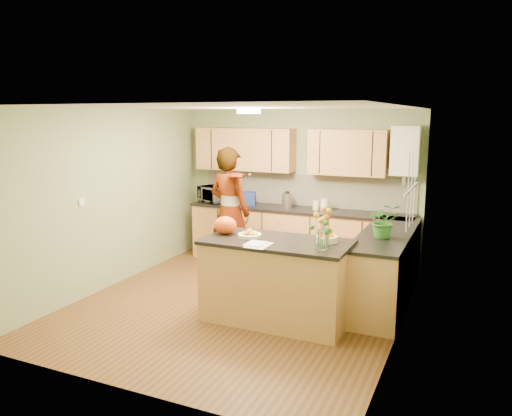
% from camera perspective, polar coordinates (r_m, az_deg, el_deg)
% --- Properties ---
extents(floor, '(4.50, 4.50, 0.00)m').
position_cam_1_polar(floor, '(6.58, -1.90, -10.94)').
color(floor, '#563418').
rests_on(floor, ground).
extents(ceiling, '(4.00, 4.50, 0.02)m').
position_cam_1_polar(ceiling, '(6.12, -2.04, 11.40)').
color(ceiling, silver).
rests_on(ceiling, wall_back).
extents(wall_back, '(4.00, 0.02, 2.50)m').
position_cam_1_polar(wall_back, '(8.28, 4.90, 2.46)').
color(wall_back, '#8CA173').
rests_on(wall_back, floor).
extents(wall_front, '(4.00, 0.02, 2.50)m').
position_cam_1_polar(wall_front, '(4.38, -15.09, -5.16)').
color(wall_front, '#8CA173').
rests_on(wall_front, floor).
extents(wall_left, '(0.02, 4.50, 2.50)m').
position_cam_1_polar(wall_left, '(7.32, -16.17, 1.02)').
color(wall_left, '#8CA173').
rests_on(wall_left, floor).
extents(wall_right, '(0.02, 4.50, 2.50)m').
position_cam_1_polar(wall_right, '(5.66, 16.55, -1.70)').
color(wall_right, '#8CA173').
rests_on(wall_right, floor).
extents(back_counter, '(3.64, 0.62, 0.94)m').
position_cam_1_polar(back_counter, '(8.12, 4.78, -3.31)').
color(back_counter, '#BF7E4C').
rests_on(back_counter, floor).
extents(right_counter, '(0.62, 2.24, 0.94)m').
position_cam_1_polar(right_counter, '(6.71, 14.65, -6.59)').
color(right_counter, '#BF7E4C').
rests_on(right_counter, floor).
extents(splashback, '(3.60, 0.02, 0.52)m').
position_cam_1_polar(splashback, '(8.24, 5.52, 2.06)').
color(splashback, white).
rests_on(splashback, back_counter).
extents(upper_cabinets, '(3.20, 0.34, 0.70)m').
position_cam_1_polar(upper_cabinets, '(8.12, 3.39, 6.58)').
color(upper_cabinets, '#BF7E4C').
rests_on(upper_cabinets, wall_back).
extents(boiler, '(0.40, 0.30, 0.86)m').
position_cam_1_polar(boiler, '(7.67, 16.72, 6.27)').
color(boiler, white).
rests_on(boiler, wall_back).
extents(window_right, '(0.01, 1.30, 1.05)m').
position_cam_1_polar(window_right, '(6.19, 17.39, 2.10)').
color(window_right, white).
rests_on(window_right, wall_right).
extents(light_switch, '(0.02, 0.09, 0.09)m').
position_cam_1_polar(light_switch, '(6.86, -19.32, 0.65)').
color(light_switch, white).
rests_on(light_switch, wall_left).
extents(ceiling_lamp, '(0.30, 0.30, 0.07)m').
position_cam_1_polar(ceiling_lamp, '(6.39, -0.83, 11.02)').
color(ceiling_lamp, '#FFEABF').
rests_on(ceiling_lamp, ceiling).
extents(peninsula_island, '(1.71, 0.87, 0.98)m').
position_cam_1_polar(peninsula_island, '(5.95, 2.37, -8.26)').
color(peninsula_island, '#BF7E4C').
rests_on(peninsula_island, floor).
extents(fruit_dish, '(0.28, 0.28, 0.10)m').
position_cam_1_polar(fruit_dish, '(5.93, -0.73, -2.99)').
color(fruit_dish, '#FBEDC9').
rests_on(fruit_dish, peninsula_island).
extents(orange_bowl, '(0.25, 0.25, 0.14)m').
position_cam_1_polar(orange_bowl, '(5.76, 8.06, -3.29)').
color(orange_bowl, '#FBEDC9').
rests_on(orange_bowl, peninsula_island).
extents(flower_vase, '(0.26, 0.26, 0.49)m').
position_cam_1_polar(flower_vase, '(5.38, 7.66, -1.41)').
color(flower_vase, silver).
rests_on(flower_vase, peninsula_island).
extents(orange_bag, '(0.31, 0.27, 0.21)m').
position_cam_1_polar(orange_bag, '(6.11, -3.52, -1.96)').
color(orange_bag, '#F34F14').
rests_on(orange_bag, peninsula_island).
extents(papers, '(0.24, 0.33, 0.01)m').
position_cam_1_polar(papers, '(5.58, 0.30, -4.23)').
color(papers, white).
rests_on(papers, peninsula_island).
extents(violinist, '(0.80, 0.62, 1.95)m').
position_cam_1_polar(violinist, '(7.54, -3.03, -0.43)').
color(violinist, tan).
rests_on(violinist, floor).
extents(violin, '(0.63, 0.54, 0.16)m').
position_cam_1_polar(violin, '(7.16, -2.46, 3.75)').
color(violin, '#540905').
rests_on(violin, violinist).
extents(microwave, '(0.57, 0.49, 0.27)m').
position_cam_1_polar(microwave, '(8.61, -4.95, 1.59)').
color(microwave, white).
rests_on(microwave, back_counter).
extents(blue_box, '(0.32, 0.27, 0.22)m').
position_cam_1_polar(blue_box, '(8.32, -1.00, 1.13)').
color(blue_box, navy).
rests_on(blue_box, back_counter).
extents(kettle, '(0.16, 0.16, 0.31)m').
position_cam_1_polar(kettle, '(8.09, 3.57, 0.97)').
color(kettle, '#AFAFB3').
rests_on(kettle, back_counter).
extents(jar_cream, '(0.10, 0.10, 0.15)m').
position_cam_1_polar(jar_cream, '(7.92, 6.87, 0.33)').
color(jar_cream, '#FBEDC9').
rests_on(jar_cream, back_counter).
extents(jar_white, '(0.14, 0.14, 0.19)m').
position_cam_1_polar(jar_white, '(7.87, 7.85, 0.38)').
color(jar_white, white).
rests_on(jar_white, back_counter).
extents(potted_plant, '(0.48, 0.45, 0.43)m').
position_cam_1_polar(potted_plant, '(6.22, 14.42, -1.42)').
color(potted_plant, '#2F7226').
rests_on(potted_plant, right_counter).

